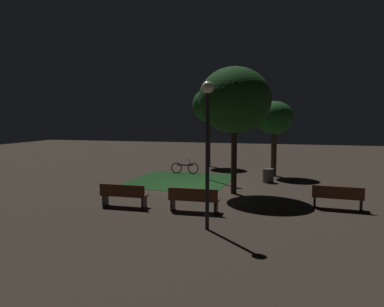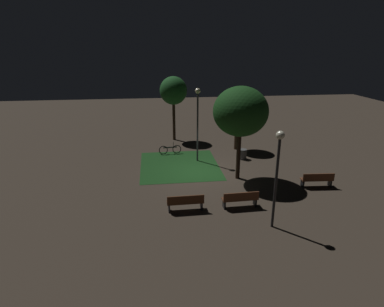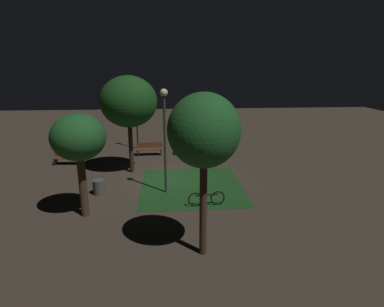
{
  "view_description": "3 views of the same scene",
  "coord_description": "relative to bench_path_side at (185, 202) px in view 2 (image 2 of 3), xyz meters",
  "views": [
    {
      "loc": [
        4.93,
        -17.81,
        3.41
      ],
      "look_at": [
        -0.06,
        -0.13,
        1.61
      ],
      "focal_mm": 35.46,
      "sensor_mm": 36.0,
      "label": 1
    },
    {
      "loc": [
        -2.81,
        -18.88,
        7.76
      ],
      "look_at": [
        -0.48,
        -0.51,
        1.41
      ],
      "focal_mm": 29.93,
      "sensor_mm": 36.0,
      "label": 2
    },
    {
      "loc": [
        0.1,
        16.85,
        6.03
      ],
      "look_at": [
        -1.26,
        -0.36,
        1.32
      ],
      "focal_mm": 29.99,
      "sensor_mm": 36.0,
      "label": 3
    }
  ],
  "objects": [
    {
      "name": "ground_plane",
      "position": [
        1.37,
        5.0,
        -0.48
      ],
      "size": [
        60.0,
        60.0,
        0.0
      ],
      "primitive_type": "plane",
      "color": "#3D3328"
    },
    {
      "name": "grass_lawn",
      "position": [
        0.26,
        6.24,
        -0.48
      ],
      "size": [
        5.2,
        5.86,
        0.01
      ],
      "primitive_type": "cube",
      "color": "#194219",
      "rests_on": "ground"
    },
    {
      "name": "bench_path_side",
      "position": [
        0.0,
        0.0,
        0.0
      ],
      "size": [
        1.81,
        0.5,
        0.88
      ],
      "color": "#512D19",
      "rests_on": "ground"
    },
    {
      "name": "bench_front_right",
      "position": [
        2.75,
        0.0,
        0.0
      ],
      "size": [
        1.81,
        0.53,
        0.88
      ],
      "color": "brown",
      "rests_on": "ground"
    },
    {
      "name": "bench_by_lamp",
      "position": [
        7.74,
        1.8,
        0.0
      ],
      "size": [
        1.83,
        0.61,
        0.88
      ],
      "color": "brown",
      "rests_on": "ground"
    },
    {
      "name": "tree_back_right",
      "position": [
        4.95,
        9.27,
        2.8
      ],
      "size": [
        2.14,
        2.14,
        4.28
      ],
      "color": "#423021",
      "rests_on": "ground"
    },
    {
      "name": "tree_back_left",
      "position": [
        3.58,
        3.65,
        3.63
      ],
      "size": [
        3.17,
        3.17,
        5.56
      ],
      "color": "#2D2116",
      "rests_on": "ground"
    },
    {
      "name": "tree_lawn_side",
      "position": [
        0.37,
        12.45,
        3.65
      ],
      "size": [
        2.23,
        2.23,
        5.32
      ],
      "color": "#38281C",
      "rests_on": "ground"
    },
    {
      "name": "lamp_post_plaza_west",
      "position": [
        1.59,
        6.99,
        2.9
      ],
      "size": [
        0.36,
        0.36,
        5.05
      ],
      "color": "#333338",
      "rests_on": "ground"
    },
    {
      "name": "lamp_post_near_wall",
      "position": [
        3.7,
        -1.91,
        2.55
      ],
      "size": [
        0.36,
        0.36,
        4.44
      ],
      "color": "black",
      "rests_on": "ground"
    },
    {
      "name": "trash_bin",
      "position": [
        4.83,
        6.96,
        -0.12
      ],
      "size": [
        0.57,
        0.57,
        0.72
      ],
      "primitive_type": "cylinder",
      "color": "#4C4C4C",
      "rests_on": "ground"
    },
    {
      "name": "bicycle",
      "position": [
        -0.21,
        8.71,
        -0.14
      ],
      "size": [
        1.67,
        0.22,
        0.93
      ],
      "color": "black",
      "rests_on": "ground"
    }
  ]
}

